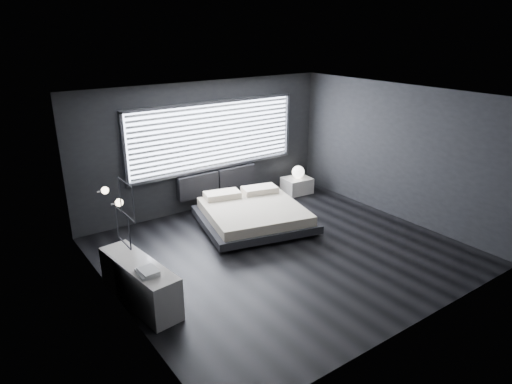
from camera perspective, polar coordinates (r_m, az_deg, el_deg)
room at (r=7.88m, az=3.59°, el=1.67°), size 6.04×6.00×2.80m
window at (r=10.07m, az=-5.21°, el=6.99°), size 4.14×0.09×1.52m
headboard at (r=10.32m, az=-4.81°, el=1.31°), size 1.96×0.16×0.52m
sconce_near at (r=6.54m, az=-16.76°, el=-1.28°), size 0.18×0.11×0.11m
sconce_far at (r=7.08m, az=-18.39°, el=0.19°), size 0.18×0.11×0.11m
wall_art_upper at (r=5.89m, az=-15.89°, el=-0.96°), size 0.01×0.48×0.48m
wall_art_lower at (r=6.29m, az=-16.28°, el=-4.28°), size 0.01×0.48×0.48m
bed at (r=9.35m, az=-0.36°, el=-2.73°), size 2.53×2.46×0.55m
nightstand at (r=11.23m, az=5.13°, el=0.84°), size 0.69×0.59×0.38m
orb_lamp at (r=11.13m, az=5.29°, el=2.51°), size 0.30×0.30×0.30m
dresser at (r=7.06m, az=-14.31°, el=-10.88°), size 0.65×1.69×0.66m
book_stack at (r=6.56m, az=-13.39°, el=-9.67°), size 0.28×0.35×0.07m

